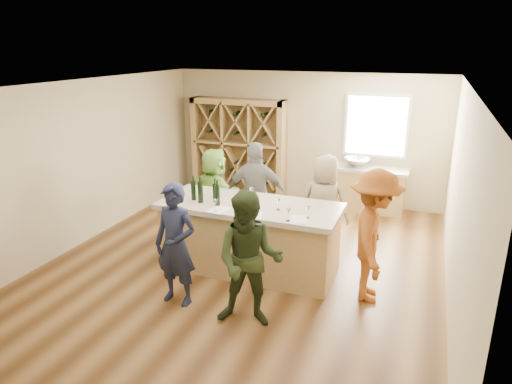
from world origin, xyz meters
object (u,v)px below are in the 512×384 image
(wine_rack, at_px, (239,147))
(wine_bottle_a, at_px, (193,190))
(person_server, at_px, (374,236))
(sink, at_px, (357,162))
(person_far_right, at_px, (324,205))
(wine_bottle_b, at_px, (200,192))
(wine_bottle_d, at_px, (217,195))
(person_far_left, at_px, (215,192))
(wine_bottle_c, at_px, (215,193))
(person_far_mid, at_px, (256,195))
(person_near_left, at_px, (176,245))
(tasting_counter_base, at_px, (250,239))
(person_near_right, at_px, (249,260))

(wine_rack, height_order, wine_bottle_a, wine_rack)
(wine_bottle_a, xyz_separation_m, person_server, (2.73, -0.06, -0.31))
(sink, distance_m, person_far_right, 2.39)
(wine_bottle_a, relative_size, wine_bottle_b, 0.93)
(wine_bottle_d, bearing_deg, wine_bottle_b, 173.56)
(sink, xyz_separation_m, person_far_left, (-2.15, -2.31, -0.20))
(wine_bottle_c, relative_size, person_far_right, 0.17)
(wine_rack, relative_size, wine_bottle_a, 7.32)
(wine_rack, distance_m, person_far_mid, 2.92)
(wine_bottle_d, bearing_deg, wine_bottle_c, 126.09)
(person_far_left, bearing_deg, person_near_left, 133.20)
(sink, height_order, wine_bottle_b, wine_bottle_b)
(person_near_left, height_order, person_far_left, person_near_left)
(wine_bottle_c, xyz_separation_m, person_near_left, (-0.04, -1.14, -0.38))
(tasting_counter_base, height_order, person_far_mid, person_far_mid)
(wine_bottle_a, xyz_separation_m, person_far_left, (-0.22, 1.19, -0.42))
(tasting_counter_base, relative_size, person_far_right, 1.54)
(wine_bottle_b, distance_m, person_far_right, 2.06)
(tasting_counter_base, bearing_deg, wine_bottle_d, -149.61)
(person_near_right, height_order, person_far_left, person_near_right)
(wine_bottle_a, height_order, person_far_mid, person_far_mid)
(person_far_left, bearing_deg, wine_bottle_b, 136.94)
(wine_bottle_a, bearing_deg, wine_bottle_c, 7.85)
(wine_bottle_b, height_order, person_far_mid, person_far_mid)
(person_near_left, xyz_separation_m, person_far_mid, (0.34, 2.10, 0.07))
(person_near_left, height_order, person_far_right, person_far_right)
(wine_bottle_a, bearing_deg, wine_bottle_d, -13.20)
(tasting_counter_base, relative_size, wine_bottle_a, 8.65)
(person_server, bearing_deg, sink, 5.33)
(tasting_counter_base, bearing_deg, person_near_right, -68.56)
(person_far_mid, bearing_deg, wine_bottle_a, 46.69)
(tasting_counter_base, relative_size, wine_bottle_b, 8.07)
(wine_rack, distance_m, wine_bottle_c, 3.69)
(person_near_right, relative_size, person_far_mid, 0.95)
(wine_bottle_c, distance_m, person_near_right, 1.68)
(person_far_right, bearing_deg, wine_bottle_a, 34.69)
(wine_bottle_c, height_order, person_near_left, person_near_left)
(person_near_right, bearing_deg, person_far_mid, 97.94)
(wine_bottle_a, distance_m, person_near_left, 1.20)
(wine_bottle_c, xyz_separation_m, person_far_mid, (0.30, 0.97, -0.31))
(person_near_left, bearing_deg, person_server, 27.25)
(tasting_counter_base, distance_m, person_far_right, 1.39)
(wine_bottle_d, xyz_separation_m, person_near_left, (-0.15, -0.98, -0.40))
(wine_bottle_a, xyz_separation_m, wine_bottle_c, (0.34, 0.05, -0.01))
(wine_bottle_c, relative_size, wine_bottle_d, 0.90)
(wine_bottle_b, distance_m, person_far_left, 1.39)
(wine_bottle_c, height_order, person_server, person_server)
(person_far_mid, bearing_deg, person_near_left, 69.88)
(person_far_mid, bearing_deg, wine_bottle_c, 61.79)
(wine_rack, relative_size, person_server, 1.20)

